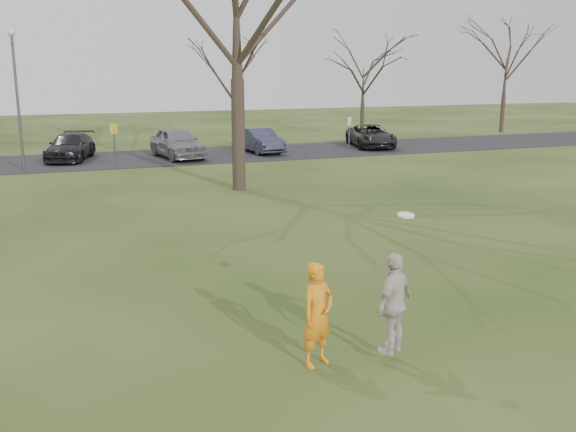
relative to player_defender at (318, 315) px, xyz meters
The scene contains 13 objects.
ground 1.27m from the player_defender, ahead, with size 120.00×120.00×0.00m, color #1E380F.
parking_strip 25.01m from the player_defender, 87.82° to the left, with size 62.00×6.50×0.04m, color black.
player_defender is the anchor object (origin of this frame).
car_3 25.73m from the player_defender, 96.49° to the left, with size 1.83×4.51×1.31m, color black.
car_4 24.50m from the player_defender, 84.61° to the left, with size 1.83×4.56×1.55m, color slate.
car_5 25.91m from the player_defender, 74.43° to the left, with size 1.38×3.97×1.31m, color #303148.
car_6 28.64m from the player_defender, 61.09° to the left, with size 2.15×4.67×1.30m, color black.
catching_play 1.23m from the player_defender, 15.23° to the right, with size 1.04×0.88×2.27m.
lamp_post 23.24m from the player_defender, 102.66° to the left, with size 0.34×0.34×6.27m.
sign_yellow 22.01m from the player_defender, 92.73° to the left, with size 0.35×0.35×2.08m.
sign_white 24.56m from the player_defender, 63.51° to the left, with size 0.35×0.35×2.08m.
big_tree 16.45m from the player_defender, 78.85° to the left, with size 9.00×9.00×14.00m, color #352821, non-canonical shape.
small_tree_row 30.65m from the player_defender, 79.93° to the left, with size 55.00×5.90×8.50m.
Camera 1 is at (-4.66, -8.76, 4.66)m, focal length 40.16 mm.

